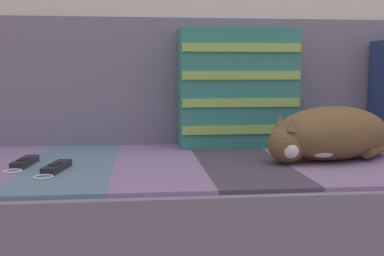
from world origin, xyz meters
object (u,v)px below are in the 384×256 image
throw_pillow_striped (238,88)px  game_remote_near (56,168)px  couch (273,219)px  sleeping_cat (328,135)px  game_remote_far (24,163)px

throw_pillow_striped → game_remote_near: 0.69m
couch → sleeping_cat: (0.13, -0.08, 0.27)m
sleeping_cat → game_remote_far: 0.86m
throw_pillow_striped → game_remote_far: throw_pillow_striped is taller
game_remote_near → game_remote_far: bearing=140.3°
couch → sleeping_cat: 0.31m
throw_pillow_striped → game_remote_near: (-0.55, -0.36, -0.19)m
game_remote_near → couch: bearing=13.0°
couch → game_remote_far: game_remote_far is taller
couch → game_remote_far: size_ratio=10.69×
sleeping_cat → game_remote_far: sleeping_cat is taller
throw_pillow_striped → sleeping_cat: size_ratio=0.95×
throw_pillow_striped → sleeping_cat: throw_pillow_striped is taller
throw_pillow_striped → game_remote_near: size_ratio=2.12×
sleeping_cat → game_remote_near: bearing=-174.8°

